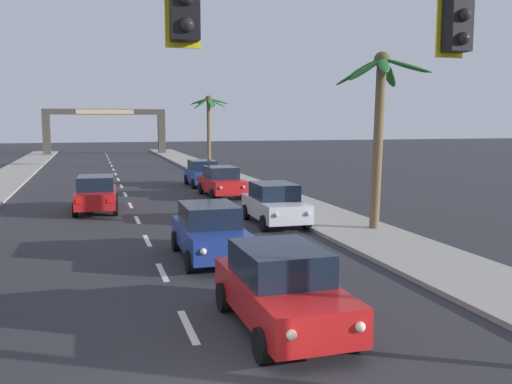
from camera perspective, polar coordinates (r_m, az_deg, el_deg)
The scene contains 12 objects.
sidewalk_right at distance 29.10m, azimuth 3.06°, elevation -0.97°, with size 3.20×110.00×0.14m, color #9E998E.
lane_markings at distance 27.85m, azimuth -11.55°, elevation -1.61°, with size 4.28×89.48×0.01m.
traffic_signal_mast at distance 8.26m, azimuth 19.80°, elevation 12.29°, with size 11.57×0.41×6.90m.
sedan_lead_at_stop_bar at distance 11.51m, azimuth 2.57°, elevation -9.69°, with size 2.00×4.47×1.68m.
sedan_third_in_queue at distance 17.26m, azimuth -4.70°, elevation -3.99°, with size 1.97×4.46×1.68m.
sedan_oncoming_far at distance 27.22m, azimuth -15.92°, elevation -0.14°, with size 2.11×4.51×1.68m.
sedan_parked_nearest_kerb at distance 22.97m, azimuth 1.91°, elevation -1.17°, with size 2.01×4.48×1.68m.
sedan_parked_mid_kerb at distance 31.47m, azimuth -3.54°, elevation 1.08°, with size 2.06×4.49×1.68m.
sedan_parked_far_kerb at distance 36.61m, azimuth -5.43°, elevation 1.93°, with size 1.97×4.46×1.68m.
palm_right_second at distance 21.72m, azimuth 12.47°, elevation 8.65°, with size 3.63×3.66×6.76m.
palm_right_farthest at distance 49.56m, azimuth -4.82°, elevation 7.76°, with size 3.33×3.30×6.42m.
town_gateway_arch at distance 73.72m, azimuth -15.06°, elevation 6.64°, with size 14.96×0.90×5.74m.
Camera 1 is at (-1.78, -7.17, 4.20)m, focal length 39.39 mm.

